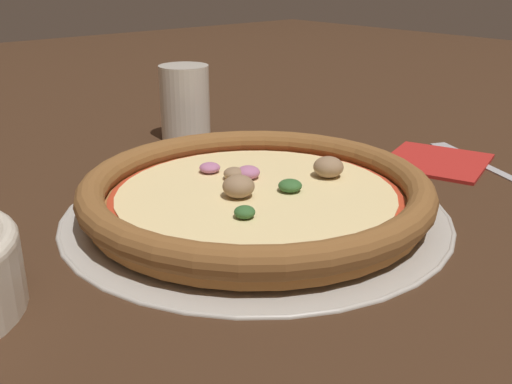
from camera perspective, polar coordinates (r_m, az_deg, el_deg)
The scene contains 6 objects.
ground_plane at distance 0.58m, azimuth -0.00°, elevation -2.06°, with size 3.00×3.00×0.00m, color #3D2616.
pizza_tray at distance 0.58m, azimuth -0.00°, elevation -1.80°, with size 0.37×0.37×0.01m.
pizza at distance 0.57m, azimuth 0.02°, elevation 0.05°, with size 0.34×0.34×0.04m.
drinking_cup at distance 0.82m, azimuth -6.78°, elevation 8.46°, with size 0.07×0.07×0.10m.
napkin at distance 0.76m, azimuth 16.80°, elevation 2.95°, with size 0.15×0.15×0.01m.
fork at distance 0.78m, azimuth 19.76°, elevation 3.03°, with size 0.15×0.08×0.00m.
Camera 1 is at (-0.40, 0.35, 0.23)m, focal length 42.00 mm.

